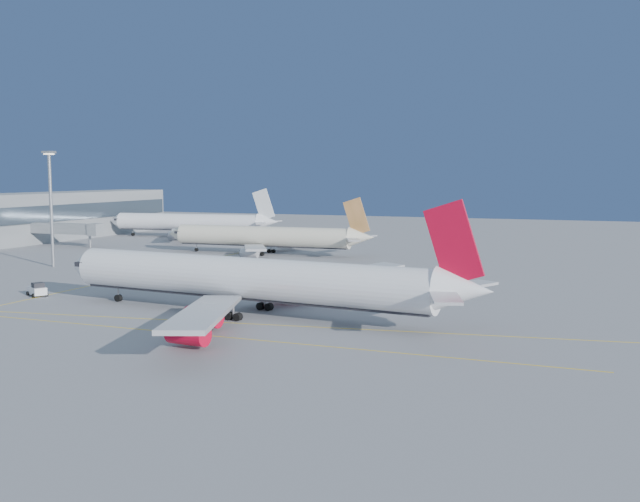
{
  "coord_description": "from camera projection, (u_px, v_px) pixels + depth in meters",
  "views": [
    {
      "loc": [
        47.19,
        -93.07,
        20.65
      ],
      "look_at": [
        1.76,
        25.9,
        7.0
      ],
      "focal_mm": 40.0,
      "sensor_mm": 36.0,
      "label": 1
    }
  ],
  "objects": [
    {
      "name": "airliner_virgin",
      "position": [
        252.0,
        280.0,
        104.46
      ],
      "size": [
        71.46,
        63.88,
        17.62
      ],
      "rotation": [
        0.0,
        0.0,
        -0.1
      ],
      "color": "white",
      "rests_on": "ground"
    },
    {
      "name": "jet_bridge",
      "position": [
        69.0,
        229.0,
        204.74
      ],
      "size": [
        23.6,
        3.6,
        6.9
      ],
      "color": "gray",
      "rests_on": "ground"
    },
    {
      "name": "ground",
      "position": [
        247.0,
        315.0,
        105.39
      ],
      "size": [
        500.0,
        500.0,
        0.0
      ],
      "primitive_type": "plane",
      "color": "slate",
      "rests_on": "ground"
    },
    {
      "name": "terminal",
      "position": [
        41.0,
        217.0,
        224.31
      ],
      "size": [
        18.4,
        110.0,
        15.0
      ],
      "color": "gray",
      "rests_on": "ground"
    },
    {
      "name": "taxiway_lines",
      "position": [
        183.0,
        301.0,
        116.5
      ],
      "size": [
        118.86,
        140.0,
        0.02
      ],
      "color": "yellow",
      "rests_on": "ground"
    },
    {
      "name": "airliner_third",
      "position": [
        191.0,
        222.0,
        235.82
      ],
      "size": [
        60.94,
        55.87,
        16.34
      ],
      "rotation": [
        0.0,
        0.0,
        0.11
      ],
      "color": "white",
      "rests_on": "ground"
    },
    {
      "name": "pushback_tug",
      "position": [
        37.0,
        290.0,
        121.67
      ],
      "size": [
        4.69,
        4.08,
        2.37
      ],
      "rotation": [
        0.0,
        0.0,
        -0.53
      ],
      "color": "white",
      "rests_on": "ground"
    },
    {
      "name": "airliner_etihad",
      "position": [
        267.0,
        237.0,
        185.06
      ],
      "size": [
        58.01,
        53.68,
        15.16
      ],
      "rotation": [
        0.0,
        0.0,
        0.03
      ],
      "color": "beige",
      "rests_on": "ground"
    },
    {
      "name": "light_mast",
      "position": [
        51.0,
        199.0,
        159.26
      ],
      "size": [
        2.24,
        2.24,
        25.91
      ],
      "color": "gray",
      "rests_on": "ground"
    }
  ]
}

